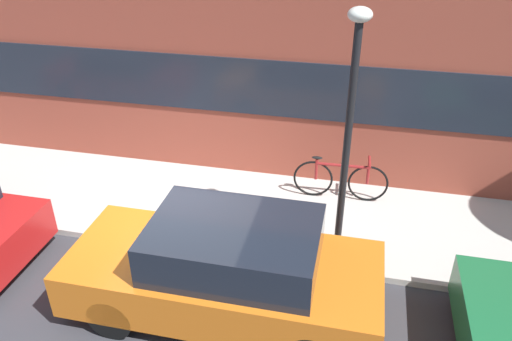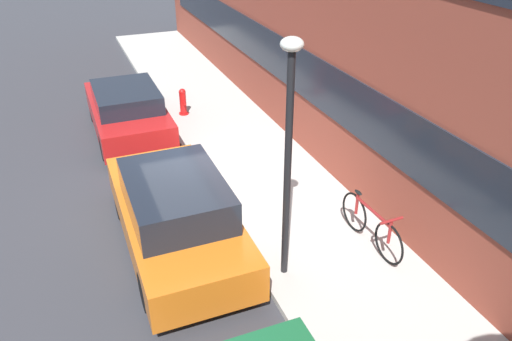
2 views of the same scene
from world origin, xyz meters
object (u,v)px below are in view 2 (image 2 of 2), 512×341
Objects in this scene: bicycle at (371,225)px; parked_car_red at (127,111)px; parked_car_orange at (176,213)px; fire_hydrant at (183,101)px; lamp_post at (289,138)px.

parked_car_red is at bearing -156.37° from bicycle.
parked_car_red reaches higher than bicycle.
parked_car_orange is at bearing -180.00° from parked_car_red.
fire_hydrant is 7.45m from lamp_post.
lamp_post reaches higher than parked_car_orange.
parked_car_orange is 5.70× the size of fire_hydrant.
parked_car_orange reaches higher than parked_car_red.
lamp_post reaches higher than parked_car_red.
parked_car_orange reaches higher than fire_hydrant.
parked_car_orange reaches higher than bicycle.
parked_car_red is 1.70m from fire_hydrant.
bicycle is (7.07, 1.56, 0.04)m from fire_hydrant.
parked_car_red is 5.29× the size of fire_hydrant.
bicycle is at bearing 12.44° from fire_hydrant.
bicycle is (6.54, 3.16, -0.13)m from parked_car_red.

